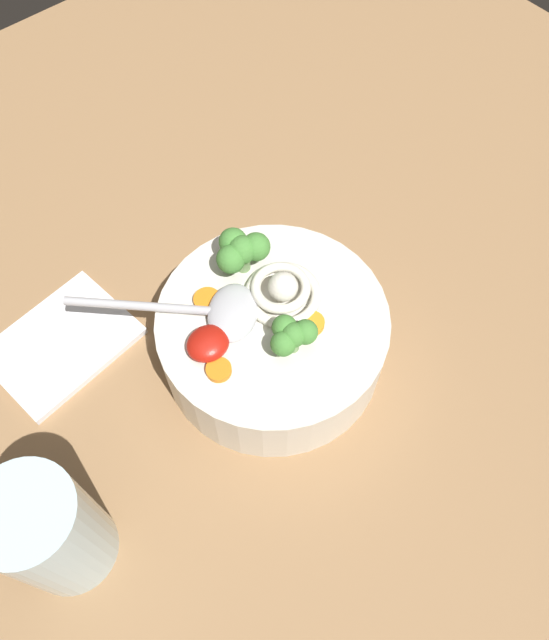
% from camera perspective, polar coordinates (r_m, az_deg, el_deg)
% --- Properties ---
extents(table_slab, '(1.24, 1.24, 0.03)m').
position_cam_1_polar(table_slab, '(0.64, 1.29, -2.54)').
color(table_slab, '#936D47').
rests_on(table_slab, ground).
extents(soup_bowl, '(0.21, 0.21, 0.07)m').
position_cam_1_polar(soup_bowl, '(0.59, 0.00, -1.62)').
color(soup_bowl, silver).
rests_on(soup_bowl, table_slab).
extents(noodle_pile, '(0.08, 0.08, 0.03)m').
position_cam_1_polar(noodle_pile, '(0.56, 0.73, 2.67)').
color(noodle_pile, silver).
rests_on(noodle_pile, soup_bowl).
extents(soup_spoon, '(0.15, 0.15, 0.02)m').
position_cam_1_polar(soup_spoon, '(0.55, -5.23, 0.78)').
color(soup_spoon, '#B7B7BC').
rests_on(soup_spoon, soup_bowl).
extents(chili_sauce_dollop, '(0.04, 0.03, 0.02)m').
position_cam_1_polar(chili_sauce_dollop, '(0.54, -6.04, -2.12)').
color(chili_sauce_dollop, '#B2190F').
rests_on(chili_sauce_dollop, soup_bowl).
extents(broccoli_floret_front, '(0.05, 0.04, 0.04)m').
position_cam_1_polar(broccoli_floret_front, '(0.57, -3.09, 6.37)').
color(broccoli_floret_front, '#7A9E60').
rests_on(broccoli_floret_front, soup_bowl).
extents(broccoli_floret_beside_noodles, '(0.04, 0.04, 0.03)m').
position_cam_1_polar(broccoli_floret_beside_noodles, '(0.53, 1.56, -1.35)').
color(broccoli_floret_beside_noodles, '#7A9E60').
rests_on(broccoli_floret_beside_noodles, soup_bowl).
extents(carrot_slice_center, '(0.02, 0.02, 0.01)m').
position_cam_1_polar(carrot_slice_center, '(0.55, 3.38, -0.30)').
color(carrot_slice_center, orange).
rests_on(carrot_slice_center, soup_bowl).
extents(carrot_slice_beside_chili, '(0.02, 0.02, 0.01)m').
position_cam_1_polar(carrot_slice_beside_chili, '(0.53, -5.07, -4.52)').
color(carrot_slice_beside_chili, orange).
rests_on(carrot_slice_beside_chili, soup_bowl).
extents(carrot_slice_near_spoon, '(0.02, 0.02, 0.01)m').
position_cam_1_polar(carrot_slice_near_spoon, '(0.57, -6.12, 1.83)').
color(carrot_slice_near_spoon, orange).
rests_on(carrot_slice_near_spoon, soup_bowl).
extents(drinking_glass, '(0.08, 0.08, 0.13)m').
position_cam_1_polar(drinking_glass, '(0.52, -19.65, -17.63)').
color(drinking_glass, silver).
rests_on(drinking_glass, table_slab).
extents(folded_napkin, '(0.14, 0.12, 0.01)m').
position_cam_1_polar(folded_napkin, '(0.65, -18.70, -2.00)').
color(folded_napkin, white).
rests_on(folded_napkin, table_slab).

